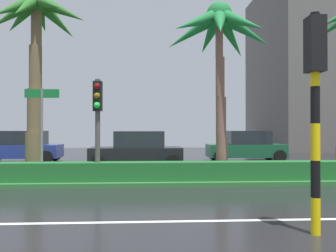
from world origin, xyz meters
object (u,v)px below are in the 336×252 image
at_px(traffic_signal_foreground, 315,82).
at_px(palm_tree_centre, 220,36).
at_px(traffic_signal_median_right, 98,111).
at_px(street_name_sign, 42,121).
at_px(palm_tree_centre_left, 35,30).
at_px(car_in_traffic_second, 137,150).
at_px(car_in_traffic_third, 246,147).
at_px(car_in_traffic_leading, 22,147).

bearing_deg(traffic_signal_foreground, palm_tree_centre, -86.68).
distance_m(traffic_signal_median_right, street_name_sign, 1.84).
xyz_separation_m(palm_tree_centre_left, street_name_sign, (0.59, -1.23, -3.28)).
bearing_deg(traffic_signal_foreground, traffic_signal_median_right, -51.09).
bearing_deg(street_name_sign, palm_tree_centre, 6.19).
height_order(car_in_traffic_second, car_in_traffic_third, same).
bearing_deg(palm_tree_centre, traffic_signal_foreground, -86.68).
relative_size(palm_tree_centre_left, car_in_traffic_third, 1.57).
relative_size(street_name_sign, traffic_signal_foreground, 0.78).
bearing_deg(palm_tree_centre_left, car_in_traffic_third, 36.07).
bearing_deg(palm_tree_centre, palm_tree_centre_left, 174.83).
relative_size(street_name_sign, car_in_traffic_second, 0.70).
height_order(traffic_signal_median_right, traffic_signal_foreground, traffic_signal_foreground).
xyz_separation_m(car_in_traffic_leading, car_in_traffic_second, (6.45, -3.20, 0.00)).
relative_size(traffic_signal_median_right, car_in_traffic_second, 0.76).
height_order(palm_tree_centre, street_name_sign, palm_tree_centre).
xyz_separation_m(palm_tree_centre_left, car_in_traffic_leading, (-2.93, 7.12, -4.54)).
height_order(traffic_signal_median_right, car_in_traffic_leading, traffic_signal_median_right).
distance_m(palm_tree_centre, traffic_signal_median_right, 4.99).
distance_m(palm_tree_centre, traffic_signal_foreground, 6.82).
bearing_deg(traffic_signal_median_right, palm_tree_centre_left, 150.25).
bearing_deg(car_in_traffic_leading, car_in_traffic_second, 153.61).
relative_size(traffic_signal_foreground, car_in_traffic_leading, 0.89).
bearing_deg(street_name_sign, car_in_traffic_third, 42.40).
bearing_deg(palm_tree_centre, street_name_sign, -173.81).
height_order(traffic_signal_median_right, car_in_traffic_second, traffic_signal_median_right).
bearing_deg(palm_tree_centre_left, car_in_traffic_leading, 112.35).
bearing_deg(palm_tree_centre_left, traffic_signal_median_right, -29.75).
xyz_separation_m(street_name_sign, traffic_signal_foreground, (6.30, -5.71, 0.56)).
distance_m(palm_tree_centre_left, car_in_traffic_third, 12.71).
bearing_deg(palm_tree_centre, car_in_traffic_second, 123.70).
bearing_deg(car_in_traffic_third, palm_tree_centre, 67.93).
bearing_deg(street_name_sign, traffic_signal_foreground, -42.18).
xyz_separation_m(palm_tree_centre, car_in_traffic_leading, (-9.45, 7.71, -4.27)).
distance_m(traffic_signal_median_right, car_in_traffic_second, 5.63).
bearing_deg(car_in_traffic_leading, traffic_signal_median_right, 122.08).
height_order(traffic_signal_foreground, car_in_traffic_leading, traffic_signal_foreground).
relative_size(car_in_traffic_second, car_in_traffic_third, 1.00).
bearing_deg(car_in_traffic_third, car_in_traffic_second, 26.79).
xyz_separation_m(palm_tree_centre, car_in_traffic_third, (3.08, 7.58, -4.27)).
height_order(palm_tree_centre, car_in_traffic_leading, palm_tree_centre).
distance_m(car_in_traffic_second, car_in_traffic_third, 6.82).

